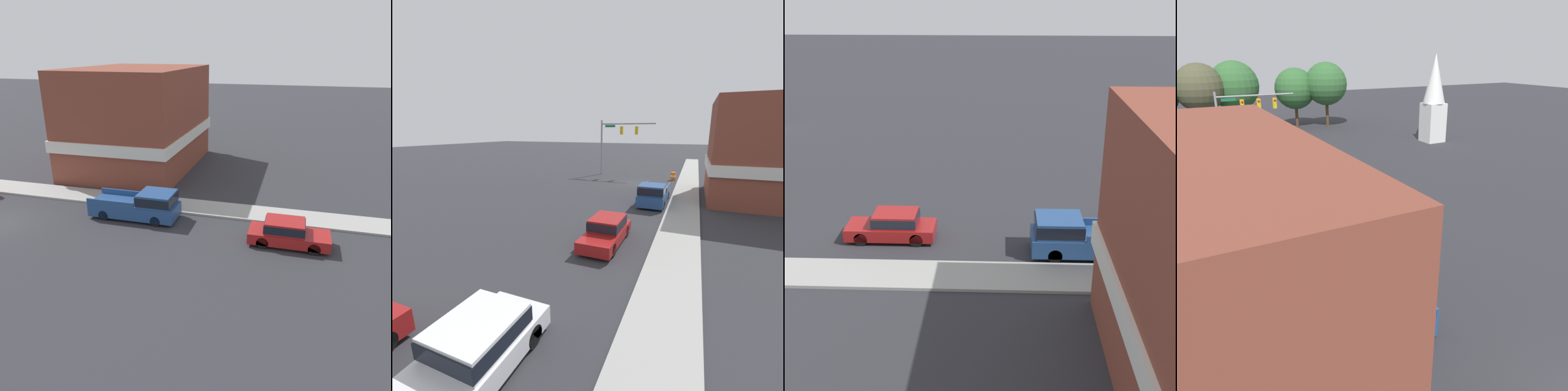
% 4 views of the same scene
% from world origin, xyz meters
% --- Properties ---
extents(car_lead, '(1.78, 4.36, 1.44)m').
position_xyz_m(car_lead, '(-2.08, 17.26, 0.75)').
color(car_lead, black).
rests_on(car_lead, ground).
extents(pickup_truck_parked, '(2.07, 5.59, 1.84)m').
position_xyz_m(pickup_truck_parked, '(-3.26, 8.26, 0.91)').
color(pickup_truck_parked, black).
rests_on(pickup_truck_parked, ground).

